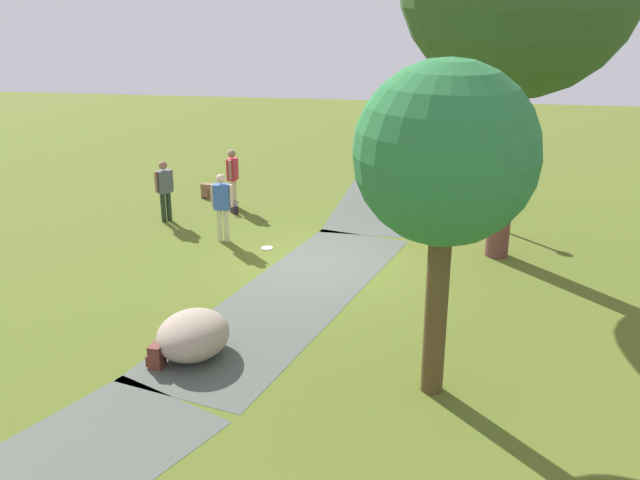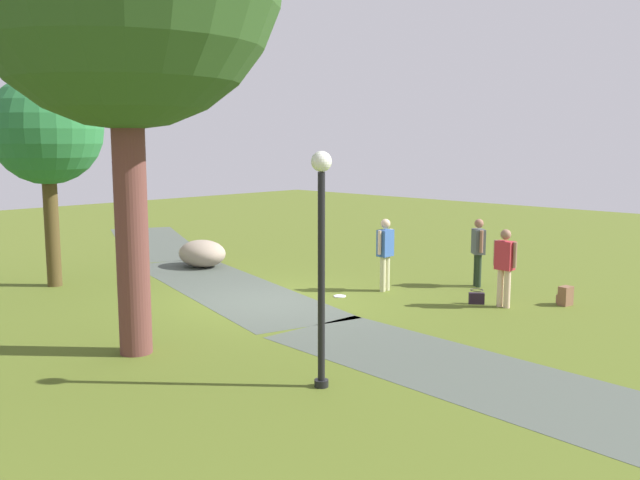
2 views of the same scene
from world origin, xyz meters
TOP-DOWN VIEW (x-y plane):
  - ground_plane at (0.00, 0.00)m, footprint 48.00×48.00m
  - footpath_segment_near at (-6.01, 0.98)m, footprint 8.13×2.76m
  - footpath_segment_mid at (1.84, -0.33)m, footprint 8.31×4.29m
  - footpath_segment_far at (9.32, -3.09)m, footprint 8.20×5.46m
  - young_tree_near_path at (4.87, 2.41)m, footprint 2.54×2.54m
  - lamp_post at (-4.34, 2.87)m, footprint 0.28×0.28m
  - lawn_boulder at (4.39, -1.50)m, footprint 1.42×1.18m
  - woman_with_handbag at (-3.81, -3.08)m, footprint 0.52×0.24m
  - man_near_boulder at (-2.34, -4.48)m, footprint 0.43×0.42m
  - passerby_on_path at (-1.09, -2.58)m, footprint 0.26×0.52m
  - handbag_on_grass at (-3.28, -2.92)m, footprint 0.38×0.38m
  - backpack_by_boulder at (4.87, -1.97)m, footprint 0.29×0.27m
  - spare_backpack_on_lawn at (-4.65, -4.12)m, footprint 0.29×0.31m
  - frisbee_on_grass at (-0.75, -1.43)m, footprint 0.27×0.27m

SIDE VIEW (x-z plane):
  - ground_plane at x=0.00m, z-range 0.00..0.00m
  - footpath_segment_near at x=-6.01m, z-range 0.00..0.01m
  - footpath_segment_mid at x=1.84m, z-range 0.00..0.01m
  - footpath_segment_far at x=9.32m, z-range 0.00..0.01m
  - frisbee_on_grass at x=-0.75m, z-range 0.00..0.02m
  - handbag_on_grass at x=-3.28m, z-range -0.01..0.29m
  - backpack_by_boulder at x=4.87m, z-range -0.01..0.39m
  - spare_backpack_on_lawn at x=-4.65m, z-range -0.01..0.39m
  - lawn_boulder at x=4.39m, z-range 0.00..0.73m
  - man_near_boulder at x=-2.34m, z-range 0.12..1.72m
  - woman_with_handbag at x=-3.81m, z-range 0.12..1.74m
  - passerby_on_path at x=-1.09m, z-range 0.13..1.79m
  - lamp_post at x=-4.34m, z-range 0.40..3.67m
  - young_tree_near_path at x=4.87m, z-range 1.15..6.09m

